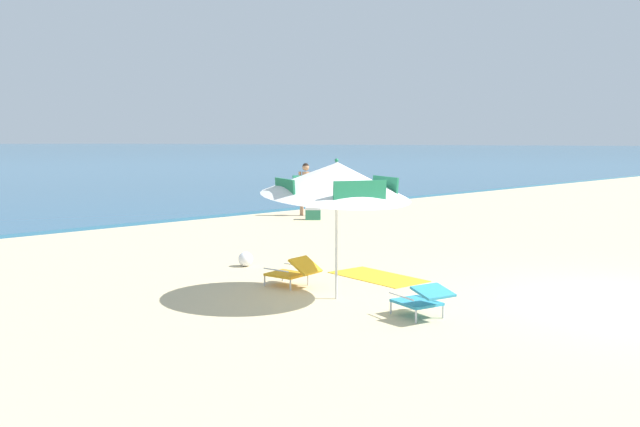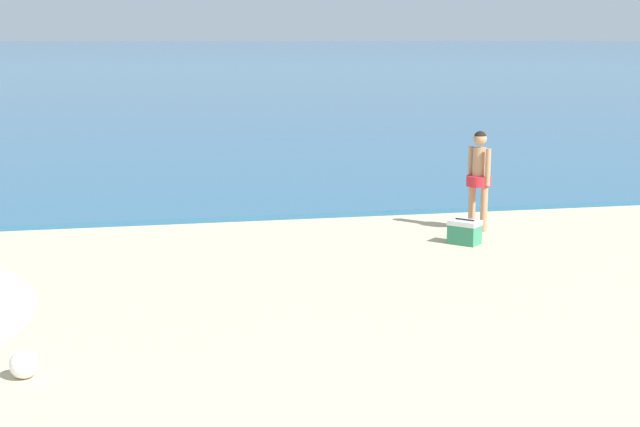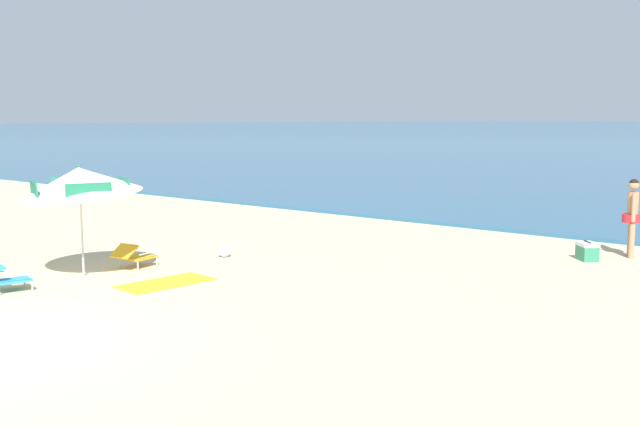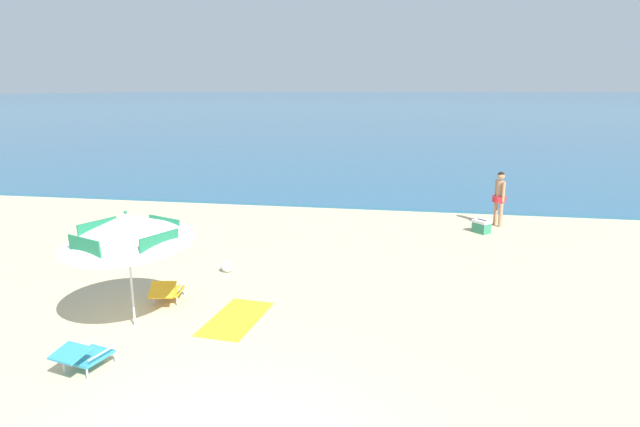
% 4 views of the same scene
% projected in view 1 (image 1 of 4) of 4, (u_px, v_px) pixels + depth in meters
% --- Properties ---
extents(ground_plane, '(800.00, 800.00, 0.00)m').
position_uv_depth(ground_plane, '(629.00, 305.00, 10.00)').
color(ground_plane, '#CCB78C').
extents(beach_umbrella_striped_main, '(2.71, 2.75, 2.27)m').
position_uv_depth(beach_umbrella_striped_main, '(337.00, 179.00, 10.22)').
color(beach_umbrella_striped_main, silver).
rests_on(beach_umbrella_striped_main, ground).
extents(lounge_chair_under_umbrella, '(0.67, 0.97, 0.52)m').
position_uv_depth(lounge_chair_under_umbrella, '(293.00, 271.00, 11.27)').
color(lounge_chair_under_umbrella, gold).
rests_on(lounge_chair_under_umbrella, ground).
extents(lounge_chair_beside_umbrella, '(0.72, 0.95, 0.49)m').
position_uv_depth(lounge_chair_beside_umbrella, '(422.00, 298.00, 9.27)').
color(lounge_chair_beside_umbrella, teal).
rests_on(lounge_chair_beside_umbrella, ground).
extents(person_standing_near_shore, '(0.43, 0.50, 1.77)m').
position_uv_depth(person_standing_near_shore, '(306.00, 185.00, 22.08)').
color(person_standing_near_shore, tan).
rests_on(person_standing_near_shore, ground).
extents(cooler_box, '(0.59, 0.60, 0.43)m').
position_uv_depth(cooler_box, '(313.00, 213.00, 21.03)').
color(cooler_box, '#2D7F5B').
rests_on(cooler_box, ground).
extents(beach_ball, '(0.29, 0.29, 0.29)m').
position_uv_depth(beach_ball, '(246.00, 259.00, 13.13)').
color(beach_ball, white).
rests_on(beach_ball, ground).
extents(beach_towel, '(1.06, 1.88, 0.01)m').
position_uv_depth(beach_towel, '(378.00, 277.00, 12.10)').
color(beach_towel, gold).
rests_on(beach_towel, ground).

